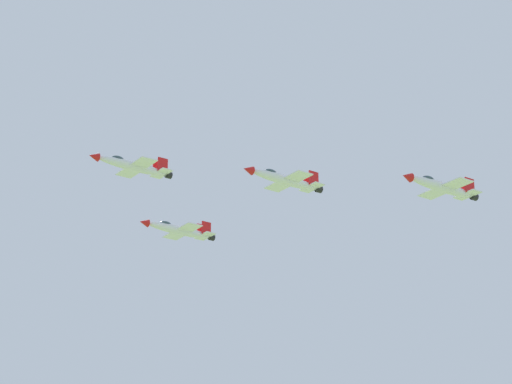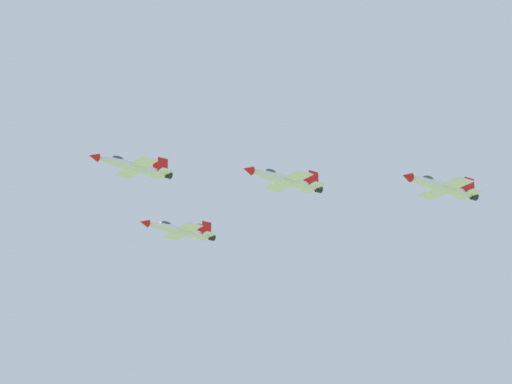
# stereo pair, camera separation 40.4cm
# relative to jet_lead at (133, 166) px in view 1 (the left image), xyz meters

# --- Properties ---
(jet_lead) EXTENTS (14.07, 10.22, 3.28)m
(jet_lead) POSITION_rel_jet_lead_xyz_m (0.00, 0.00, 0.00)
(jet_lead) COLOR white
(jet_left_wingman) EXTENTS (14.27, 10.68, 3.35)m
(jet_left_wingman) POSITION_rel_jet_lead_xyz_m (-25.29, 3.51, -3.42)
(jet_left_wingman) COLOR white
(jet_right_wingman) EXTENTS (14.45, 10.43, 3.36)m
(jet_right_wingman) POSITION_rel_jet_lead_xyz_m (-7.54, -24.39, -2.49)
(jet_right_wingman) COLOR white
(jet_left_outer) EXTENTS (14.67, 11.03, 3.45)m
(jet_left_outer) POSITION_rel_jet_lead_xyz_m (-50.57, 7.02, -5.62)
(jet_left_outer) COLOR white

